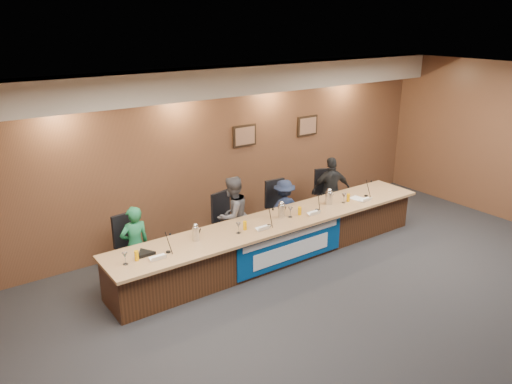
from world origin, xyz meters
The scene contains 40 objects.
floor centered at (0.00, 0.00, 0.00)m, with size 10.00×10.00×0.00m, color black.
ceiling centered at (0.00, 0.00, 3.20)m, with size 10.00×8.00×0.04m, color silver.
wall_back centered at (0.00, 4.00, 1.60)m, with size 10.00×0.04×3.20m, color brown.
soffit centered at (0.00, 3.75, 2.95)m, with size 10.00×0.50×0.50m, color beige.
dais_body centered at (0.00, 2.40, 0.35)m, with size 6.00×0.80×0.70m, color #381F10.
dais_top centered at (0.00, 2.35, 0.72)m, with size 6.10×0.95×0.05m, color #A0764D.
banner centered at (0.00, 1.99, 0.38)m, with size 2.20×0.02×0.65m, color navy.
banner_text_upper centered at (0.00, 1.97, 0.58)m, with size 2.00×0.01×0.10m, color silver.
banner_text_lower centered at (0.00, 1.97, 0.30)m, with size 1.60×0.01×0.28m, color silver.
wall_photo_left centered at (0.40, 3.97, 1.85)m, with size 0.52×0.04×0.42m, color black.
wall_photo_right centered at (2.00, 3.97, 1.85)m, with size 0.52×0.04×0.42m, color black.
panelist_a centered at (-2.32, 3.02, 0.64)m, with size 0.47×0.31×1.29m, color #17633B.
panelist_b centered at (-0.51, 3.02, 0.71)m, with size 0.69×0.54×1.43m, color #4A484D.
panelist_c centered at (0.65, 3.02, 0.58)m, with size 0.74×0.43×1.15m, color #161F3A.
panelist_d centered at (1.87, 3.02, 0.70)m, with size 0.82×0.34×1.39m, color black.
office_chair_a centered at (-2.32, 3.12, 0.48)m, with size 0.48×0.48×0.08m, color black.
office_chair_b centered at (-0.51, 3.12, 0.48)m, with size 0.48×0.48×0.08m, color black.
office_chair_c centered at (0.65, 3.12, 0.48)m, with size 0.48×0.48×0.08m, color black.
office_chair_d centered at (1.87, 3.12, 0.48)m, with size 0.48×0.48×0.08m, color black.
nameplate_a centered at (-2.33, 2.13, 0.80)m, with size 0.24×0.06×0.09m, color white.
microphone_a centered at (-2.11, 2.29, 0.76)m, with size 0.07×0.07×0.02m, color black.
juice_glass_a centered at (-2.58, 2.32, 0.82)m, with size 0.06×0.06×0.15m, color #ECA500.
water_glass_a centered at (-2.76, 2.30, 0.84)m, with size 0.08×0.08×0.18m, color silver.
nameplate_b centered at (-0.49, 2.11, 0.80)m, with size 0.24×0.06×0.09m, color white.
microphone_b centered at (-0.31, 2.21, 0.76)m, with size 0.07×0.07×0.02m, color black.
juice_glass_b centered at (-0.72, 2.32, 0.82)m, with size 0.06×0.06×0.15m, color #ECA500.
water_glass_b centered at (-0.88, 2.27, 0.84)m, with size 0.08×0.08×0.18m, color silver.
nameplate_c centered at (0.63, 2.13, 0.80)m, with size 0.24×0.06×0.09m, color white.
microphone_c centered at (0.81, 2.28, 0.76)m, with size 0.07×0.07×0.02m, color black.
juice_glass_c centered at (0.42, 2.30, 0.82)m, with size 0.06×0.06×0.15m, color #ECA500.
water_glass_c centered at (0.22, 2.31, 0.84)m, with size 0.08×0.08×0.18m, color silver.
nameplate_d centered at (1.88, 2.07, 0.80)m, with size 0.24×0.06×0.09m, color white.
microphone_d centered at (2.08, 2.28, 0.76)m, with size 0.07×0.07×0.02m, color black.
juice_glass_d centered at (1.60, 2.29, 0.82)m, with size 0.06×0.06×0.15m, color #ECA500.
water_glass_d centered at (1.47, 2.28, 0.84)m, with size 0.08×0.08×0.18m, color silver.
carafe_left centered at (-1.58, 2.42, 0.87)m, with size 0.11×0.11×0.23m, color silver.
carafe_mid centered at (0.09, 2.40, 0.86)m, with size 0.12×0.12×0.23m, color silver.
carafe_right centered at (1.20, 2.40, 0.87)m, with size 0.13×0.13×0.23m, color silver.
speakerphone centered at (-2.42, 2.41, 0.78)m, with size 0.32×0.32×0.05m, color black.
paper_stack centered at (1.85, 2.27, 0.75)m, with size 0.22×0.30×0.01m, color white.
Camera 1 is at (-4.89, -3.85, 4.03)m, focal length 35.00 mm.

